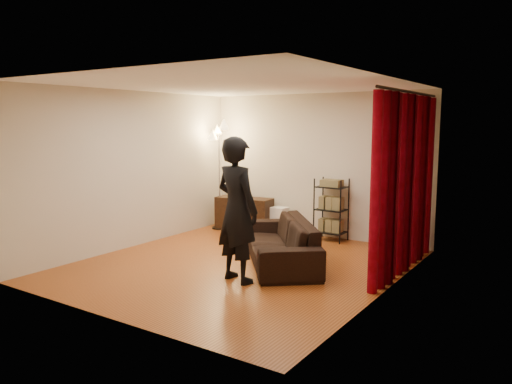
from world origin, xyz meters
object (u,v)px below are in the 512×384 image
Objects in this scene: sofa at (280,241)px; wire_shelf at (331,210)px; person at (237,210)px; media_cabinet at (244,214)px; floor_lamp at (219,177)px; storage_boxes at (280,220)px.

sofa is 2.00× the size of wire_shelf.
media_cabinet is at bearing -42.96° from person.
sofa is at bearing -32.52° from floor_lamp.
sofa is 2.84m from floor_lamp.
storage_boxes is (-1.05, 2.88, -0.73)m from person.
wire_shelf reaches higher than sofa.
person is at bearing -70.05° from storage_boxes.
person is 3.45m from floor_lamp.
wire_shelf is 2.41m from floor_lamp.
person is 3.31m from media_cabinet.
wire_shelf reaches higher than media_cabinet.
storage_boxes is at bearing 171.32° from sofa.
wire_shelf is (0.05, 2.88, -0.41)m from person.
sofa is 4.42× the size of storage_boxes.
media_cabinet is at bearing 15.32° from floor_lamp.
person reaches higher than storage_boxes.
media_cabinet is at bearing -167.09° from storage_boxes.
storage_boxes is 1.51m from floor_lamp.
sofa is 1.16× the size of person.
wire_shelf is (1.10, -0.00, 0.31)m from storage_boxes.
floor_lamp reaches higher than wire_shelf.
media_cabinet is at bearing 164.51° from wire_shelf.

